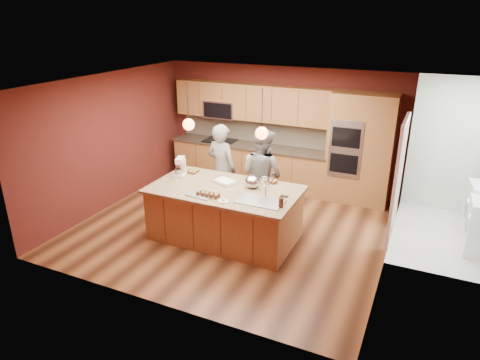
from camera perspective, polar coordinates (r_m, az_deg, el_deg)
The scene contains 24 objects.
floor at distance 8.12m, azimuth -0.89°, elevation -6.24°, with size 5.50×5.50×0.00m, color #3F2213.
ceiling at distance 7.27m, azimuth -1.02°, elevation 12.96°, with size 5.50×5.50×0.00m, color white.
wall_back at distance 9.81m, azimuth 5.44°, elevation 7.03°, with size 5.50×5.50×0.00m, color #511C17.
wall_front at distance 5.61m, azimuth -12.13°, elevation -4.62°, with size 5.50×5.50×0.00m, color #511C17.
wall_left at distance 9.08m, azimuth -16.86°, elevation 5.02°, with size 5.00×5.00×0.00m, color #511C17.
wall_right at distance 6.92m, azimuth 20.02°, elevation -0.38°, with size 5.00×5.00×0.00m, color #511C17.
cabinet_run at distance 9.92m, azimuth 1.16°, elevation 5.09°, with size 3.74×0.64×2.30m.
oven_column at distance 9.15m, azimuth 15.70°, elevation 3.96°, with size 1.30×0.62×2.30m.
doorway_trim at distance 7.78m, azimuth 20.22°, elevation -0.43°, with size 0.08×1.11×2.20m, color white, non-canonical shape.
pendant_left at distance 7.36m, azimuth -6.86°, elevation 7.39°, with size 0.20×0.20×0.80m.
pendant_right at distance 6.77m, azimuth 2.91°, elevation 6.29°, with size 0.20×0.20×0.80m.
island at distance 7.55m, azimuth -1.92°, elevation -4.37°, with size 2.57×1.44×1.33m.
person_left at distance 8.43m, azimuth -2.45°, elevation 1.51°, with size 0.66×0.43×1.80m, color black.
person_right at distance 8.10m, azimuth 2.97°, elevation 0.66°, with size 0.88×0.69×1.81m, color gray.
stand_mixer at distance 7.93m, azimuth -7.95°, elevation 1.55°, with size 0.26×0.31×0.36m.
sheet_cake at distance 7.61m, azimuth -2.01°, elevation -0.20°, with size 0.49×0.42×0.05m.
cooling_rack at distance 7.12m, azimuth -5.20°, elevation -1.92°, with size 0.44×0.31×0.02m, color #ABAEB2.
mixing_bowl at distance 7.36m, azimuth 1.65°, elevation -0.26°, with size 0.27×0.27×0.23m, color #B8B9BF.
plate at distance 6.85m, azimuth -2.23°, elevation -2.85°, with size 0.17×0.17×0.01m, color white.
tumbler at distance 6.66m, azimuth 5.48°, elevation -3.02°, with size 0.08×0.08×0.15m, color #3C1D11.
phone at distance 7.07m, azimuth 5.92°, elevation -2.18°, with size 0.13×0.07×0.01m, color black.
cupcakes_left at distance 8.14m, azimuth -6.39°, elevation 1.23°, with size 0.23×0.23×0.07m, color tan, non-canonical shape.
cupcakes_rack at distance 7.04m, azimuth -4.27°, elevation -1.79°, with size 0.41×0.16×0.07m, color tan, non-canonical shape.
cupcakes_right at distance 7.61m, azimuth 4.14°, elevation -0.14°, with size 0.23×0.15×0.07m, color tan, non-canonical shape.
Camera 1 is at (3.13, -6.48, 3.76)m, focal length 32.00 mm.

